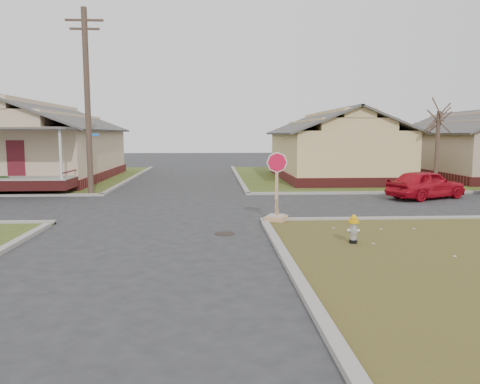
{
  "coord_description": "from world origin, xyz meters",
  "views": [
    {
      "loc": [
        1.85,
        -14.53,
        3.05
      ],
      "look_at": [
        2.76,
        1.0,
        1.1
      ],
      "focal_mm": 35.0,
      "sensor_mm": 36.0,
      "label": 1
    }
  ],
  "objects": [
    {
      "name": "side_house_tan",
      "position": [
        20.0,
        16.5,
        2.19
      ],
      "size": [
        7.6,
        11.6,
        4.7
      ],
      "color": "maroon",
      "rests_on": "ground"
    },
    {
      "name": "hedge_right",
      "position": [
        -8.66,
        9.43,
        0.53
      ],
      "size": [
        1.26,
        1.03,
        0.96
      ],
      "primitive_type": "ellipsoid",
      "color": "#1B3915",
      "rests_on": "verge_far_left"
    },
    {
      "name": "ground",
      "position": [
        0.0,
        0.0,
        0.0
      ],
      "size": [
        120.0,
        120.0,
        0.0
      ],
      "primitive_type": "plane",
      "color": "#272729",
      "rests_on": "ground"
    },
    {
      "name": "manhole",
      "position": [
        2.2,
        -0.5,
        0.01
      ],
      "size": [
        0.64,
        0.64,
        0.01
      ],
      "primitive_type": "cylinder",
      "color": "black",
      "rests_on": "ground"
    },
    {
      "name": "stop_sign",
      "position": [
        4.05,
        1.35,
        0.56
      ],
      "size": [
        0.68,
        0.66,
        2.38
      ],
      "rotation": [
        0.0,
        0.0,
        -0.44
      ],
      "color": "tan",
      "rests_on": "ground"
    },
    {
      "name": "utility_pole",
      "position": [
        -4.2,
        8.9,
        4.66
      ],
      "size": [
        1.8,
        0.28,
        9.0
      ],
      "color": "#412E25",
      "rests_on": "ground"
    },
    {
      "name": "tree_mid_right",
      "position": [
        14.0,
        10.2,
        2.15
      ],
      "size": [
        0.22,
        0.22,
        4.2
      ],
      "primitive_type": "cylinder",
      "color": "#412E25",
      "rests_on": "verge_far_right"
    },
    {
      "name": "corner_house",
      "position": [
        -10.0,
        16.68,
        2.28
      ],
      "size": [
        10.1,
        15.5,
        5.3
      ],
      "color": "maroon",
      "rests_on": "ground"
    },
    {
      "name": "curbs",
      "position": [
        0.0,
        5.0,
        0.0
      ],
      "size": [
        80.0,
        40.0,
        0.12
      ],
      "primitive_type": null,
      "color": "gray",
      "rests_on": "ground"
    },
    {
      "name": "side_house_yellow",
      "position": [
        10.0,
        16.5,
        2.19
      ],
      "size": [
        7.6,
        11.6,
        4.7
      ],
      "color": "maroon",
      "rests_on": "ground"
    },
    {
      "name": "fire_hydrant",
      "position": [
        5.7,
        -2.13,
        0.49
      ],
      "size": [
        0.3,
        0.3,
        0.8
      ],
      "rotation": [
        0.0,
        0.0,
        -0.26
      ],
      "color": "black",
      "rests_on": "ground"
    },
    {
      "name": "red_sedan",
      "position": [
        11.86,
        6.75,
        0.68
      ],
      "size": [
        4.31,
        3.09,
        1.36
      ],
      "primitive_type": "imported",
      "rotation": [
        0.0,
        0.0,
        1.99
      ],
      "color": "#B30C1B",
      "rests_on": "ground"
    }
  ]
}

